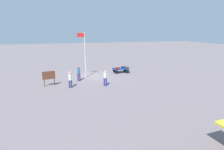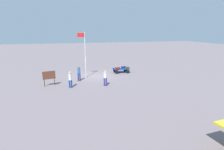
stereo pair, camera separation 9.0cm
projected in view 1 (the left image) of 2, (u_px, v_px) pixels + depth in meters
ground_plane at (95, 76)px, 22.59m from camera, size 120.00×120.00×0.00m
luggage_cart at (121, 69)px, 24.30m from camera, size 2.22×1.44×0.58m
suitcase_tan at (117, 67)px, 24.28m from camera, size 0.66×0.38×0.27m
suitcase_maroon at (123, 67)px, 24.40m from camera, size 0.63×0.44×0.24m
suitcase_dark at (117, 68)px, 23.67m from camera, size 0.66×0.49×0.26m
suitcase_grey at (127, 68)px, 23.97m from camera, size 0.59×0.42×0.27m
worker_lead at (105, 77)px, 18.36m from camera, size 0.46×0.46×1.63m
worker_trailing at (70, 78)px, 17.77m from camera, size 0.39×0.39×1.67m
worker_supervisor at (79, 72)px, 20.15m from camera, size 0.38×0.38×1.73m
flagpole at (84, 52)px, 21.06m from camera, size 0.89×0.17×5.43m
signboard at (49, 76)px, 18.31m from camera, size 1.25×0.33×1.57m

